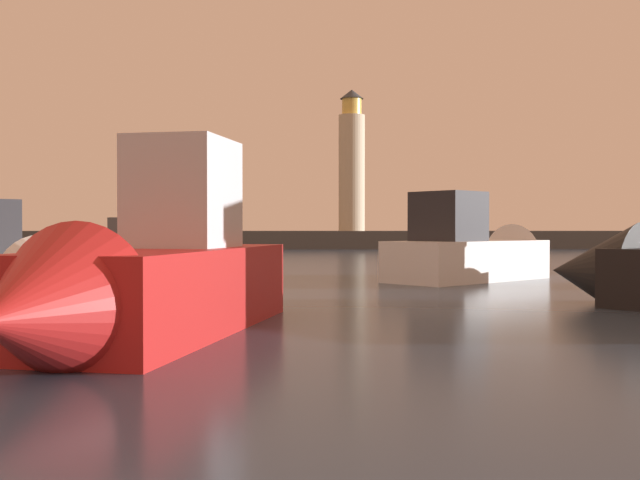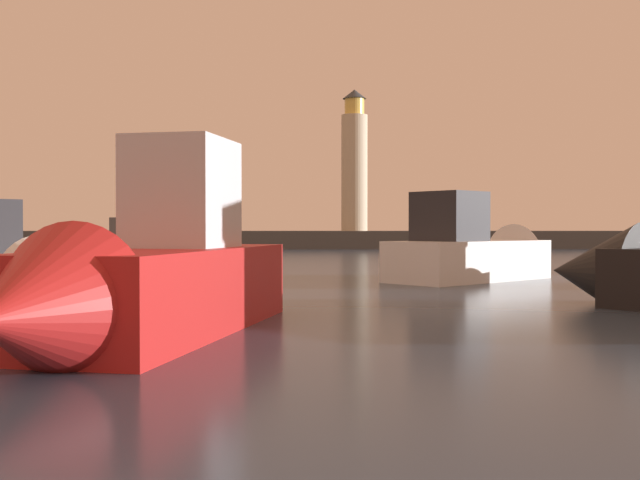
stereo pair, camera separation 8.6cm
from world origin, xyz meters
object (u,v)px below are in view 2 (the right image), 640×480
at_px(lighthouse, 354,164).
at_px(motorboat_3, 161,254).
at_px(motorboat_0, 487,253).
at_px(motorboat_2, 144,277).
at_px(motorboat_5, 11,271).

relative_size(lighthouse, motorboat_3, 1.75).
distance_m(motorboat_0, motorboat_2, 16.14).
relative_size(motorboat_2, motorboat_5, 1.26).
bearing_deg(motorboat_0, motorboat_3, 162.33).
relative_size(motorboat_0, motorboat_2, 0.85).
xyz_separation_m(lighthouse, motorboat_5, (-11.36, -45.51, -6.34)).
xyz_separation_m(lighthouse, motorboat_2, (-6.98, -51.80, -6.09)).
xyz_separation_m(motorboat_2, motorboat_3, (-2.86, 17.28, -0.25)).
height_order(motorboat_0, motorboat_2, motorboat_2).
xyz_separation_m(motorboat_0, motorboat_3, (-11.53, 3.67, -0.17)).
bearing_deg(lighthouse, motorboat_3, -105.91).
bearing_deg(motorboat_0, lighthouse, 92.54).
height_order(lighthouse, motorboat_3, lighthouse).
distance_m(motorboat_2, motorboat_3, 17.52).
distance_m(motorboat_0, motorboat_3, 12.10).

